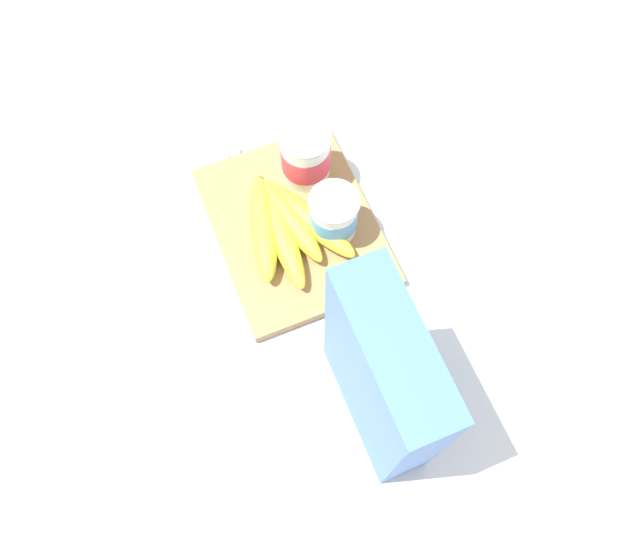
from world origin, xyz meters
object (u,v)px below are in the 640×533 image
Objects in this scene: yogurt_cup_front at (306,156)px; banana_bunch at (284,225)px; cereal_box at (383,379)px; yogurt_cup_back at (334,215)px; spoon at (218,141)px; cutting_board at (295,226)px.

banana_bunch is at bearing -38.92° from yogurt_cup_front.
cereal_box reaches higher than banana_bunch.
cereal_box is at bearing -7.51° from yogurt_cup_front.
yogurt_cup_back reaches higher than spoon.
yogurt_cup_front is (-0.36, 0.05, -0.07)m from cereal_box.
banana_bunch is at bearing -108.46° from yogurt_cup_back.
cereal_box is 0.30m from banana_bunch.
yogurt_cup_back is at bearing 59.74° from cutting_board.
yogurt_cup_front is (-0.07, 0.05, 0.05)m from cutting_board.
cereal_box is 1.43× the size of banana_bunch.
cutting_board is 0.08m from yogurt_cup_back.
cereal_box reaches higher than yogurt_cup_back.
yogurt_cup_back is 0.07m from banana_bunch.
banana_bunch is (-0.02, -0.07, -0.02)m from yogurt_cup_back.
yogurt_cup_front reaches higher than spoon.
banana_bunch is at bearing -68.86° from cutting_board.
spoon is at bearing -173.26° from cereal_box.
cutting_board is 1.50× the size of banana_bunch.
yogurt_cup_front is 0.48× the size of banana_bunch.
spoon is (-0.19, -0.06, -0.00)m from cutting_board.
yogurt_cup_back is (-0.25, 0.05, -0.08)m from cereal_box.
yogurt_cup_front is 0.11m from banana_bunch.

